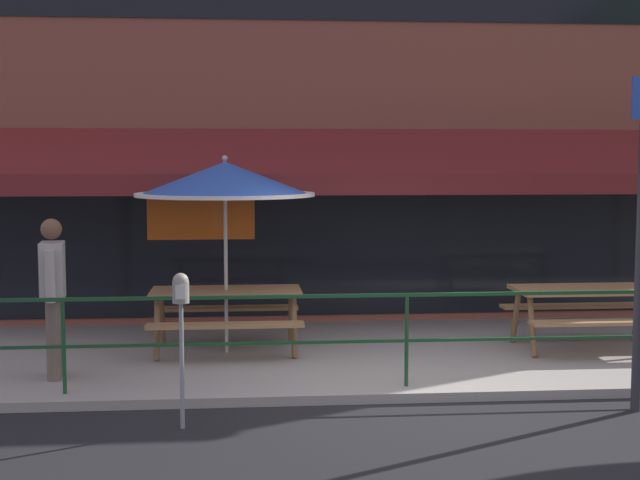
# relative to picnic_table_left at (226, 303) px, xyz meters

# --- Properties ---
(ground_plane) EXTENTS (120.00, 120.00, 0.00)m
(ground_plane) POSITION_rel_picnic_table_left_xyz_m (1.87, -2.07, -0.71)
(ground_plane) COLOR black
(patio_deck) EXTENTS (15.00, 4.00, 0.10)m
(patio_deck) POSITION_rel_picnic_table_left_xyz_m (1.87, -0.07, -0.66)
(patio_deck) COLOR #9E998E
(patio_deck) RESTS_ON ground
(restaurant_building) EXTENTS (15.00, 1.60, 7.23)m
(restaurant_building) POSITION_rel_picnic_table_left_xyz_m (1.87, 2.15, 2.88)
(restaurant_building) COLOR brown
(restaurant_building) RESTS_ON ground
(patio_railing) EXTENTS (13.84, 0.04, 0.97)m
(patio_railing) POSITION_rel_picnic_table_left_xyz_m (1.87, -1.77, 0.09)
(patio_railing) COLOR #194723
(patio_railing) RESTS_ON patio_deck
(picnic_table_left) EXTENTS (1.80, 1.42, 0.76)m
(picnic_table_left) POSITION_rel_picnic_table_left_xyz_m (0.00, 0.00, 0.00)
(picnic_table_left) COLOR #997047
(picnic_table_left) RESTS_ON patio_deck
(picnic_table_centre) EXTENTS (1.80, 1.42, 0.76)m
(picnic_table_centre) POSITION_rel_picnic_table_left_xyz_m (4.41, -0.21, 0.00)
(picnic_table_centre) COLOR #997047
(picnic_table_centre) RESTS_ON patio_deck
(patio_umbrella_left) EXTENTS (2.14, 2.14, 2.38)m
(patio_umbrella_left) POSITION_rel_picnic_table_left_xyz_m (-0.00, 0.00, 1.47)
(patio_umbrella_left) COLOR #B7B2A8
(patio_umbrella_left) RESTS_ON patio_deck
(pedestrian_walking) EXTENTS (0.28, 0.62, 1.71)m
(pedestrian_walking) POSITION_rel_picnic_table_left_xyz_m (-1.80, -1.13, 0.35)
(pedestrian_walking) COLOR #665B4C
(pedestrian_walking) RESTS_ON patio_deck
(parking_meter_near) EXTENTS (0.15, 0.16, 1.42)m
(parking_meter_near) POSITION_rel_picnic_table_left_xyz_m (-0.35, -2.70, 0.44)
(parking_meter_near) COLOR gray
(parking_meter_near) RESTS_ON ground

